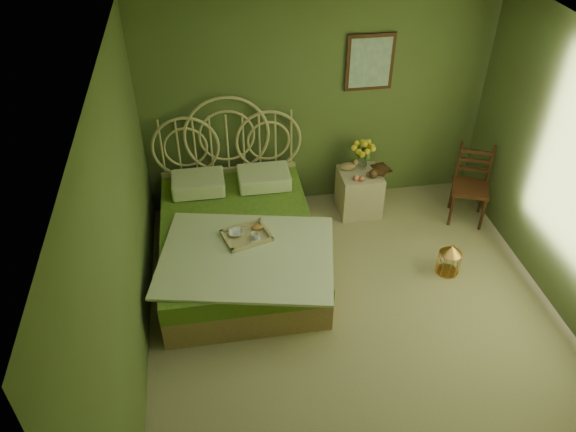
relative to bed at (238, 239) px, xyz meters
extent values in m
plane|color=tan|center=(1.05, -1.15, -0.32)|extent=(4.50, 4.50, 0.00)
plane|color=silver|center=(1.05, -1.15, 2.28)|extent=(4.50, 4.50, 0.00)
plane|color=#526A38|center=(1.05, 1.10, 0.98)|extent=(4.00, 0.00, 4.00)
plane|color=#526A38|center=(-0.95, -1.15, 0.98)|extent=(0.00, 4.50, 4.50)
cube|color=#3B2110|center=(1.63, 1.08, 1.43)|extent=(0.54, 0.03, 0.64)
cube|color=silver|center=(1.63, 1.06, 1.43)|extent=(0.46, 0.01, 0.56)
cube|color=tan|center=(0.00, -0.06, -0.16)|extent=(1.59, 2.11, 0.32)
cube|color=olive|center=(0.00, -0.06, 0.10)|extent=(1.59, 2.11, 0.21)
cube|color=white|center=(0.05, -0.54, 0.22)|extent=(1.89, 1.59, 0.03)
cube|color=white|center=(-0.37, 0.68, 0.30)|extent=(0.58, 0.42, 0.17)
cube|color=white|center=(0.37, 0.68, 0.30)|extent=(0.58, 0.42, 0.17)
cube|color=beige|center=(0.07, -0.28, 0.23)|extent=(0.53, 0.46, 0.04)
ellipsoid|color=#B77A38|center=(0.19, -0.19, 0.28)|extent=(0.12, 0.07, 0.05)
cube|color=beige|center=(1.53, 0.73, -0.06)|extent=(0.48, 0.48, 0.53)
cylinder|color=silver|center=(1.58, 0.84, 0.30)|extent=(0.10, 0.10, 0.18)
ellipsoid|color=tan|center=(1.39, 0.82, 0.26)|extent=(0.21, 0.11, 0.10)
sphere|color=#DB7255|center=(1.43, 0.58, 0.24)|extent=(0.07, 0.07, 0.07)
sphere|color=#DB7255|center=(1.50, 0.56, 0.24)|extent=(0.07, 0.07, 0.07)
cube|color=#3B2110|center=(2.75, 0.35, 0.12)|extent=(0.54, 0.54, 0.04)
cylinder|color=#3B2110|center=(2.58, 0.18, -0.10)|extent=(0.04, 0.04, 0.44)
cylinder|color=#3B2110|center=(2.93, 0.18, -0.10)|extent=(0.04, 0.04, 0.44)
cylinder|color=#3B2110|center=(2.58, 0.53, -0.10)|extent=(0.04, 0.04, 0.44)
cylinder|color=#3B2110|center=(2.93, 0.53, -0.10)|extent=(0.04, 0.04, 0.44)
cube|color=#3B2110|center=(2.75, 0.53, 0.37)|extent=(0.34, 0.18, 0.49)
cylinder|color=#C0813D|center=(2.19, -0.52, -0.32)|extent=(0.24, 0.24, 0.01)
cylinder|color=#C0813D|center=(2.19, -0.52, -0.19)|extent=(0.24, 0.24, 0.26)
cone|color=#C0813D|center=(2.19, -0.52, -0.01)|extent=(0.24, 0.24, 0.09)
imported|color=#381E0F|center=(1.71, 0.75, 0.22)|extent=(0.22, 0.27, 0.02)
imported|color=#472819|center=(1.71, 0.75, 0.24)|extent=(0.26, 0.26, 0.02)
imported|color=white|center=(-0.03, -0.23, 0.26)|extent=(0.16, 0.16, 0.04)
imported|color=white|center=(0.15, -0.34, 0.29)|extent=(0.09, 0.09, 0.08)
camera|label=1|loc=(-0.21, -4.64, 3.82)|focal=35.00mm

